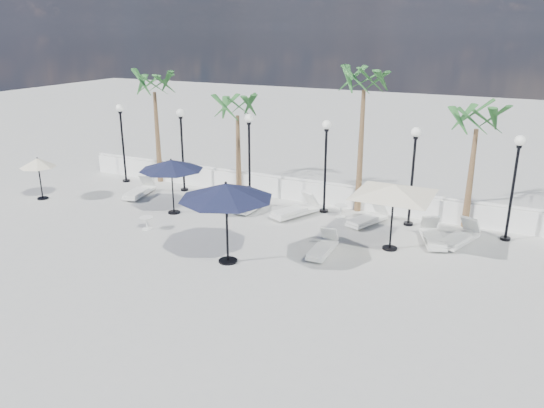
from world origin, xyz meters
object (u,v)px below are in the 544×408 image
at_px(lounger_1, 251,206).
at_px(lounger_3, 323,248).
at_px(lounger_2, 295,210).
at_px(lounger_5, 367,219).
at_px(parasol_navy_mid, 226,192).
at_px(lounger_0, 139,191).
at_px(lounger_6, 433,237).
at_px(parasol_cream_small, 38,163).
at_px(lounger_4, 459,238).
at_px(parasol_cream_sq_a, 394,185).
at_px(parasol_navy_left, 171,165).

xyz_separation_m(lounger_1, lounger_3, (4.28, -2.87, 0.03)).
xyz_separation_m(lounger_2, lounger_5, (2.91, 0.38, -0.03)).
bearing_deg(parasol_navy_mid, lounger_3, 36.81).
distance_m(lounger_0, lounger_5, 10.42).
bearing_deg(lounger_6, lounger_1, 157.60).
relative_size(lounger_2, lounger_6, 1.09).
height_order(lounger_3, parasol_cream_small, parasol_cream_small).
relative_size(lounger_2, lounger_3, 1.22).
distance_m(lounger_4, lounger_6, 0.93).
distance_m(lounger_4, parasol_navy_mid, 8.51).
xyz_separation_m(lounger_5, parasol_navy_mid, (-3.14, -5.38, 2.17)).
bearing_deg(lounger_2, lounger_0, -150.40).
xyz_separation_m(lounger_3, parasol_cream_small, (-13.48, 0.25, 1.41)).
distance_m(lounger_3, parasol_navy_mid, 3.90).
relative_size(lounger_5, parasol_cream_sq_a, 0.40).
bearing_deg(parasol_cream_sq_a, lounger_2, 159.19).
xyz_separation_m(lounger_3, parasol_navy_mid, (-2.58, -1.93, 2.19)).
distance_m(lounger_4, parasol_navy_left, 11.37).
relative_size(lounger_1, lounger_5, 0.81).
bearing_deg(lounger_1, parasol_navy_mid, -67.51).
distance_m(lounger_3, parasol_navy_left, 7.38).
height_order(lounger_4, parasol_cream_sq_a, parasol_cream_sq_a).
bearing_deg(lounger_1, lounger_0, -172.73).
distance_m(parasol_navy_mid, parasol_cream_small, 11.14).
distance_m(lounger_2, lounger_3, 3.87).
height_order(lounger_1, lounger_2, lounger_2).
bearing_deg(lounger_4, lounger_0, -158.70).
bearing_deg(parasol_cream_small, lounger_6, 7.98).
height_order(lounger_1, parasol_cream_small, parasol_cream_small).
distance_m(lounger_4, parasol_cream_small, 17.80).
relative_size(lounger_3, parasol_navy_mid, 0.60).
bearing_deg(lounger_4, parasol_cream_small, -151.98).
relative_size(lounger_1, parasol_cream_sq_a, 0.32).
xyz_separation_m(parasol_navy_left, parasol_cream_sq_a, (8.99, 0.17, 0.28)).
distance_m(lounger_3, parasol_cream_small, 13.56).
height_order(lounger_2, lounger_5, lounger_2).
xyz_separation_m(lounger_0, lounger_5, (10.37, 0.99, -0.01)).
height_order(lounger_0, lounger_6, lounger_0).
bearing_deg(lounger_3, parasol_navy_mid, -145.04).
xyz_separation_m(parasol_navy_left, parasol_navy_mid, (4.46, -3.20, 0.37)).
bearing_deg(lounger_3, lounger_5, 78.97).
bearing_deg(lounger_4, lounger_6, -138.85).
distance_m(lounger_0, parasol_navy_mid, 8.73).
bearing_deg(lounger_5, parasol_cream_small, -145.09).
bearing_deg(parasol_cream_small, parasol_navy_mid, -11.34).
height_order(lounger_1, lounger_4, lounger_4).
xyz_separation_m(lounger_4, parasol_navy_mid, (-6.64, -4.87, 2.16)).
distance_m(lounger_5, parasol_navy_mid, 6.60).
bearing_deg(lounger_5, parasol_navy_mid, -98.17).
bearing_deg(lounger_6, parasol_cream_sq_a, -157.48).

